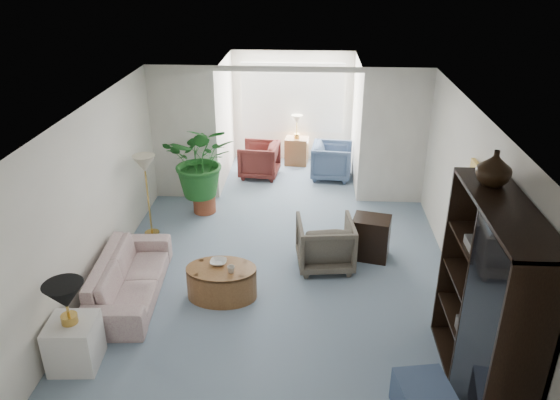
# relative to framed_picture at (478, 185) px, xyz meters

# --- Properties ---
(floor) EXTENTS (6.00, 6.00, 0.00)m
(floor) POSITION_rel_framed_picture_xyz_m (-2.46, 0.10, -1.70)
(floor) COLOR #869BB2
(floor) RESTS_ON ground
(sunroom_floor) EXTENTS (2.60, 2.60, 0.00)m
(sunroom_floor) POSITION_rel_framed_picture_xyz_m (-2.46, 4.20, -1.70)
(sunroom_floor) COLOR #869BB2
(sunroom_floor) RESTS_ON ground
(back_pier_left) EXTENTS (1.20, 0.12, 2.50)m
(back_pier_left) POSITION_rel_framed_picture_xyz_m (-4.36, 3.10, -0.45)
(back_pier_left) COLOR white
(back_pier_left) RESTS_ON ground
(back_pier_right) EXTENTS (1.20, 0.12, 2.50)m
(back_pier_right) POSITION_rel_framed_picture_xyz_m (-0.56, 3.10, -0.45)
(back_pier_right) COLOR white
(back_pier_right) RESTS_ON ground
(back_header) EXTENTS (2.60, 0.12, 0.10)m
(back_header) POSITION_rel_framed_picture_xyz_m (-2.46, 3.10, 0.75)
(back_header) COLOR white
(back_header) RESTS_ON back_pier_left
(window_pane) EXTENTS (2.20, 0.02, 1.50)m
(window_pane) POSITION_rel_framed_picture_xyz_m (-2.46, 5.28, -0.30)
(window_pane) COLOR white
(window_blinds) EXTENTS (2.20, 0.02, 1.50)m
(window_blinds) POSITION_rel_framed_picture_xyz_m (-2.46, 5.25, -0.30)
(window_blinds) COLOR white
(framed_picture) EXTENTS (0.04, 0.50, 0.40)m
(framed_picture) POSITION_rel_framed_picture_xyz_m (0.00, 0.00, 0.00)
(framed_picture) COLOR beige
(sofa) EXTENTS (0.93, 2.06, 0.59)m
(sofa) POSITION_rel_framed_picture_xyz_m (-4.45, -0.15, -1.41)
(sofa) COLOR beige
(sofa) RESTS_ON ground
(end_table) EXTENTS (0.56, 0.56, 0.58)m
(end_table) POSITION_rel_framed_picture_xyz_m (-4.65, -1.50, -1.41)
(end_table) COLOR white
(end_table) RESTS_ON ground
(table_lamp) EXTENTS (0.44, 0.44, 0.30)m
(table_lamp) POSITION_rel_framed_picture_xyz_m (-4.65, -1.50, -0.77)
(table_lamp) COLOR black
(table_lamp) RESTS_ON end_table
(floor_lamp) EXTENTS (0.36, 0.36, 0.28)m
(floor_lamp) POSITION_rel_framed_picture_xyz_m (-4.65, 1.59, -0.45)
(floor_lamp) COLOR beige
(floor_lamp) RESTS_ON ground
(coffee_table) EXTENTS (0.96, 0.96, 0.45)m
(coffee_table) POSITION_rel_framed_picture_xyz_m (-3.20, -0.10, -1.47)
(coffee_table) COLOR brown
(coffee_table) RESTS_ON ground
(coffee_bowl) EXTENTS (0.23, 0.23, 0.05)m
(coffee_bowl) POSITION_rel_framed_picture_xyz_m (-3.25, 0.00, -1.22)
(coffee_bowl) COLOR silver
(coffee_bowl) RESTS_ON coffee_table
(coffee_cup) EXTENTS (0.10, 0.10, 0.09)m
(coffee_cup) POSITION_rel_framed_picture_xyz_m (-3.05, -0.20, -1.20)
(coffee_cup) COLOR beige
(coffee_cup) RESTS_ON coffee_table
(wingback_chair) EXTENTS (0.89, 0.91, 0.75)m
(wingback_chair) POSITION_rel_framed_picture_xyz_m (-1.80, 0.78, -1.32)
(wingback_chair) COLOR #686152
(wingback_chair) RESTS_ON ground
(side_table_dark) EXTENTS (0.63, 0.55, 0.66)m
(side_table_dark) POSITION_rel_framed_picture_xyz_m (-1.10, 1.08, -1.37)
(side_table_dark) COLOR black
(side_table_dark) RESTS_ON ground
(entertainment_cabinet) EXTENTS (0.52, 1.94, 2.16)m
(entertainment_cabinet) POSITION_rel_framed_picture_xyz_m (-0.23, -1.58, -0.62)
(entertainment_cabinet) COLOR black
(entertainment_cabinet) RESTS_ON ground
(cabinet_urn) EXTENTS (0.35, 0.35, 0.36)m
(cabinet_urn) POSITION_rel_framed_picture_xyz_m (-0.23, -1.08, 0.64)
(cabinet_urn) COLOR black
(cabinet_urn) RESTS_ON entertainment_cabinet
(ottoman) EXTENTS (0.59, 0.59, 0.40)m
(ottoman) POSITION_rel_framed_picture_xyz_m (-0.87, -2.01, -1.50)
(ottoman) COLOR #49587E
(ottoman) RESTS_ON ground
(plant_pot) EXTENTS (0.40, 0.40, 0.32)m
(plant_pot) POSITION_rel_framed_picture_xyz_m (-3.93, 2.49, -1.54)
(plant_pot) COLOR brown
(plant_pot) RESTS_ON ground
(house_plant) EXTENTS (1.21, 1.05, 1.35)m
(house_plant) POSITION_rel_framed_picture_xyz_m (-3.93, 2.49, -0.71)
(house_plant) COLOR #226324
(house_plant) RESTS_ON plant_pot
(sunroom_chair_blue) EXTENTS (0.88, 0.86, 0.73)m
(sunroom_chair_blue) POSITION_rel_framed_picture_xyz_m (-1.60, 4.23, -1.33)
(sunroom_chair_blue) COLOR #49587E
(sunroom_chair_blue) RESTS_ON ground
(sunroom_chair_maroon) EXTENTS (0.86, 0.84, 0.72)m
(sunroom_chair_maroon) POSITION_rel_framed_picture_xyz_m (-3.10, 4.23, -1.34)
(sunroom_chair_maroon) COLOR maroon
(sunroom_chair_maroon) RESTS_ON ground
(sunroom_table) EXTENTS (0.52, 0.42, 0.59)m
(sunroom_table) POSITION_rel_framed_picture_xyz_m (-2.35, 4.98, -1.40)
(sunroom_table) COLOR brown
(sunroom_table) RESTS_ON ground
(shelf_clutter) EXTENTS (0.30, 1.14, 1.06)m
(shelf_clutter) POSITION_rel_framed_picture_xyz_m (-0.28, -1.74, -0.61)
(shelf_clutter) COLOR #43403E
(shelf_clutter) RESTS_ON entertainment_cabinet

